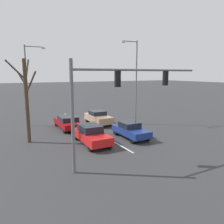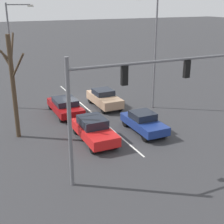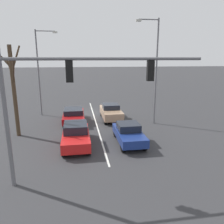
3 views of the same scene
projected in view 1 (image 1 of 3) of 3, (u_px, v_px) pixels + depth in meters
The scene contains 10 objects.
ground_plane at pixel (79, 122), 25.98m from camera, with size 240.00×240.00×0.00m, color #333335.
lane_stripe_left_divider at pixel (88, 127), 23.47m from camera, with size 0.12×17.79×0.01m, color silver.
car_navy_leftlane_front at pixel (131, 130), 19.40m from camera, with size 1.72×4.03×1.41m.
car_red_midlane_front at pixel (91, 134), 17.79m from camera, with size 1.80×4.36×1.52m.
car_maroon_midlane_second at pixel (68, 122), 22.69m from camera, with size 1.93×4.41×1.31m.
car_tan_leftlane_second at pixel (98, 117), 24.65m from camera, with size 1.78×4.19×1.50m.
traffic_signal_gantry at pixel (115, 91), 13.10m from camera, with size 9.15×0.37×6.47m.
street_lamp_right_shoulder at pixel (29, 80), 23.27m from camera, with size 2.16×0.24×8.61m.
street_lamp_left_shoulder at pixel (135, 78), 23.78m from camera, with size 2.02×0.24×9.13m.
bare_tree_near at pixel (26, 97), 17.56m from camera, with size 2.05×2.62×6.84m.
Camera 1 is at (8.42, 24.27, 5.68)m, focal length 35.00 mm.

